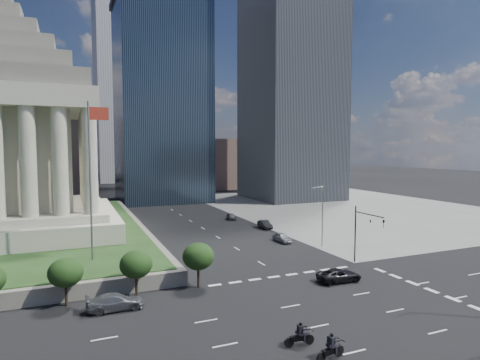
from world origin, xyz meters
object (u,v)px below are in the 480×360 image
war_memorial (6,117)px  flagpole (91,172)px  parked_sedan_near (282,237)px  motorcycle_lead (331,347)px  street_lamp_north (322,212)px  suv_grey (116,302)px  traffic_signal_ne (364,228)px  pickup_truck (339,275)px  parked_sedan_mid (265,225)px  motorcycle_trail (299,334)px  parked_sedan_far (231,217)px

war_memorial → flagpole: 28.16m
parked_sedan_near → motorcycle_lead: (-15.44, -35.58, 0.27)m
flagpole → motorcycle_lead: bearing=-62.2°
street_lamp_north → suv_grey: (-33.82, -14.00, -4.85)m
traffic_signal_ne → pickup_truck: (-7.19, -4.27, -4.49)m
traffic_signal_ne → parked_sedan_mid: 28.72m
war_memorial → street_lamp_north: 54.92m
motorcycle_lead → war_memorial: bearing=107.5°
motorcycle_trail → parked_sedan_far: bearing=79.1°
flagpole → parked_sedan_far: 44.85m
parked_sedan_mid → motorcycle_trail: size_ratio=1.79×
motorcycle_lead → parked_sedan_mid: bearing=59.3°
parked_sedan_mid → motorcycle_lead: (-17.94, -47.26, 0.25)m
motorcycle_trail → traffic_signal_ne: bearing=44.3°
traffic_signal_ne → street_lamp_north: size_ratio=0.80×
suv_grey → parked_sedan_far: suv_grey is taller
war_memorial → motorcycle_trail: 60.53m
suv_grey → parked_sedan_near: (29.49, 19.36, -0.05)m
street_lamp_north → parked_sedan_mid: (-1.83, 17.05, -4.87)m
flagpole → motorcycle_lead: flagpole is taller
suv_grey → motorcycle_trail: motorcycle_trail is taller
parked_sedan_near → parked_sedan_far: parked_sedan_near is taller
traffic_signal_ne → parked_sedan_mid: size_ratio=1.67×
parked_sedan_far → traffic_signal_ne: bearing=-76.3°
parked_sedan_near → parked_sedan_mid: 11.95m
motorcycle_lead → pickup_truck: bearing=41.4°
war_memorial → suv_grey: war_memorial is taller
flagpole → war_memorial: bearing=116.9°
traffic_signal_ne → war_memorial: bearing=143.6°
street_lamp_north → motorcycle_lead: street_lamp_north is taller
suv_grey → parked_sedan_far: (29.49, 43.12, -0.10)m
traffic_signal_ne → motorcycle_lead: bearing=-135.0°
suv_grey → flagpole: bearing=6.9°
war_memorial → flagpole: war_memorial is taller
parked_sedan_far → motorcycle_trail: motorcycle_trail is taller
parked_sedan_mid → traffic_signal_ne: bearing=-82.1°
war_memorial → motorcycle_lead: 63.30m
parked_sedan_mid → street_lamp_north: bearing=-78.0°
street_lamp_north → parked_sedan_mid: 17.83m
parked_sedan_far → motorcycle_lead: motorcycle_lead is taller
motorcycle_trail → suv_grey: bearing=139.3°
war_memorial → flagpole: size_ratio=1.95×
war_memorial → parked_sedan_mid: war_memorial is taller
traffic_signal_ne → parked_sedan_far: (-3.50, 40.43, -4.54)m
motorcycle_trail → parked_sedan_near: bearing=68.7°
traffic_signal_ne → flagpole: bearing=163.3°
street_lamp_north → parked_sedan_mid: street_lamp_north is taller
street_lamp_north → suv_grey: street_lamp_north is taller
pickup_truck → motorcycle_trail: size_ratio=2.04×
war_memorial → motorcycle_trail: (26.50, -50.46, -20.41)m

